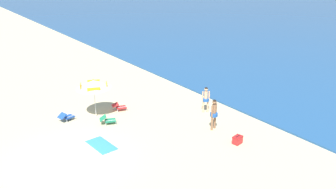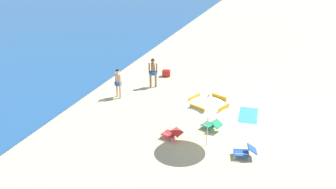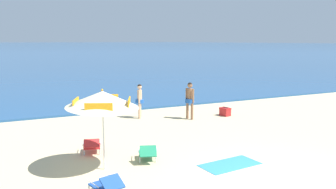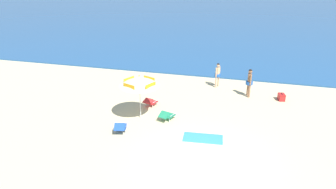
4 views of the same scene
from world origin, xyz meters
TOP-DOWN VIEW (x-y plane):
  - ground_plane at (0.00, 0.00)m, footprint 800.00×800.00m
  - beach_umbrella_striped_main at (-3.77, 2.87)m, footprint 2.74×2.75m
  - lounge_chair_under_umbrella at (-2.39, 2.99)m, footprint 0.80×1.02m
  - lounge_chair_beside_umbrella at (-4.16, 1.20)m, footprint 0.74×1.00m
  - lounge_chair_facing_sea at (-3.77, 4.41)m, footprint 0.74×0.98m
  - person_standing_near_shore at (1.52, 7.44)m, footprint 0.42×0.50m
  - person_standing_beside at (-0.51, 8.64)m, footprint 0.40×0.44m
  - cooler_box at (3.44, 7.33)m, footprint 0.45×0.56m
  - beach_towel at (-0.31, 1.64)m, footprint 1.88×1.07m

SIDE VIEW (x-z plane):
  - ground_plane at x=0.00m, z-range 0.00..0.00m
  - beach_towel at x=-0.31m, z-range 0.00..0.01m
  - cooler_box at x=3.44m, z-range -0.01..0.42m
  - lounge_chair_under_umbrella at x=-2.39m, z-range 0.01..0.53m
  - lounge_chair_beside_umbrella at x=-4.16m, z-range 0.01..0.53m
  - lounge_chair_facing_sea at x=-3.77m, z-range 0.02..0.53m
  - person_standing_beside at x=-0.51m, z-range 0.13..1.75m
  - person_standing_near_shore at x=1.52m, z-range 0.14..1.87m
  - beach_umbrella_striped_main at x=-3.77m, z-range 0.87..3.20m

